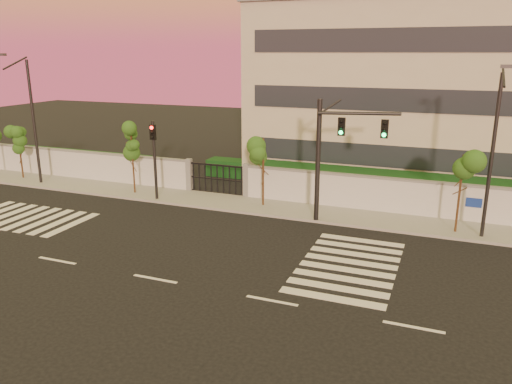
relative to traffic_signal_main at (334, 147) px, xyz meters
The scene contains 14 objects.
ground 11.22m from the traffic_signal_main, 118.98° to the right, with size 120.00×120.00×0.00m, color black.
sidewalk 6.63m from the traffic_signal_main, 164.83° to the left, with size 60.00×3.00×0.15m, color gray.
perimeter_wall 6.49m from the traffic_signal_main, 149.90° to the left, with size 60.00×0.36×2.20m.
hedge_row 7.59m from the traffic_signal_main, 124.74° to the left, with size 41.00×4.25×1.80m.
institutional_building 13.60m from the traffic_signal_main, 72.95° to the left, with size 24.40×12.40×12.25m.
road_markings 9.48m from the traffic_signal_main, 141.01° to the right, with size 57.00×7.62×0.02m.
street_tree_b 22.83m from the traffic_signal_main, behind, with size 1.41×1.12×3.73m.
street_tree_c 13.05m from the traffic_signal_main, behind, with size 1.36×1.09×4.61m.
street_tree_d 4.80m from the traffic_signal_main, 160.90° to the left, with size 1.41×1.12×4.09m.
street_tree_e 6.32m from the traffic_signal_main, ahead, with size 1.44×1.15×4.07m.
traffic_signal_main is the anchor object (origin of this frame).
traffic_signal_secondary 10.99m from the traffic_signal_main, behind, with size 0.38×0.36×4.91m.
streetlight_west 20.59m from the traffic_signal_main, behind, with size 0.52×2.10×8.74m.
streetlight_east 7.37m from the traffic_signal_main, ahead, with size 0.50×2.00×8.32m.
Camera 1 is at (10.51, -15.62, 8.82)m, focal length 35.00 mm.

